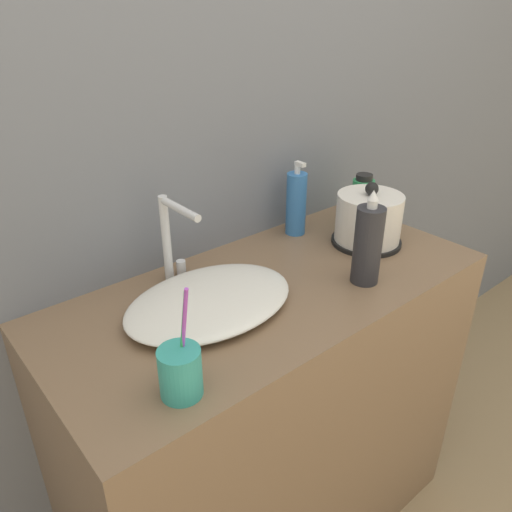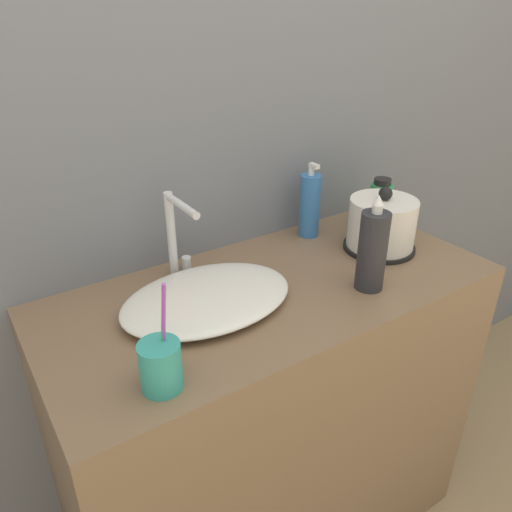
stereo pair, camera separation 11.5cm
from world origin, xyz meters
The scene contains 9 objects.
wall_back centered at (0.00, 0.54, 1.30)m, with size 6.00×0.04×2.60m.
vanity_counter centered at (0.00, 0.26, 0.45)m, with size 1.13×0.52×0.91m.
sink_basin centered at (-0.18, 0.27, 0.93)m, with size 0.41×0.29×0.04m.
faucet centered at (-0.17, 0.43, 1.03)m, with size 0.06×0.16×0.22m.
electric_kettle centered at (0.37, 0.27, 0.97)m, with size 0.20×0.20×0.18m.
toothbrush_cup centered at (-0.37, 0.08, 0.95)m, with size 0.08×0.08×0.22m.
lotion_bottle centered at (0.26, 0.45, 1.00)m, with size 0.06×0.06×0.22m.
shampoo_bottle centered at (0.48, 0.38, 0.98)m, with size 0.07×0.07×0.15m.
mouthwash_bottle centered at (0.19, 0.13, 1.01)m, with size 0.07×0.07×0.24m.
Camera 1 is at (-0.71, -0.52, 1.54)m, focal length 35.00 mm.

